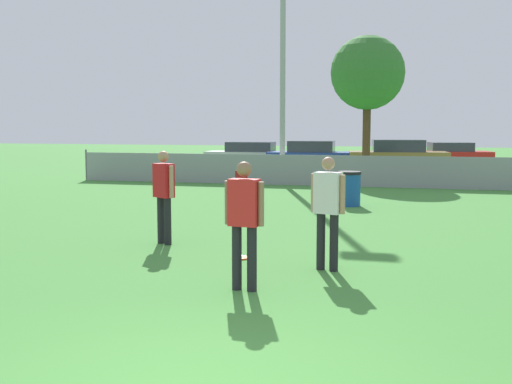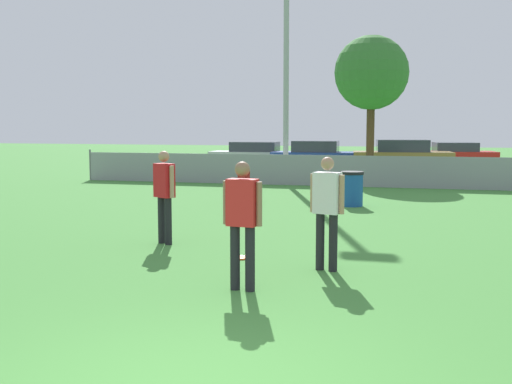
{
  "view_description": "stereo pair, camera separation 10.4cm",
  "coord_description": "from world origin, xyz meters",
  "px_view_note": "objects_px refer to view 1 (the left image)",
  "views": [
    {
      "loc": [
        1.75,
        -4.65,
        2.19
      ],
      "look_at": [
        -0.99,
        5.75,
        1.05
      ],
      "focal_mm": 45.0,
      "sensor_mm": 36.0,
      "label": 1
    },
    {
      "loc": [
        1.85,
        -4.63,
        2.19
      ],
      "look_at": [
        -0.99,
        5.75,
        1.05
      ],
      "focal_mm": 45.0,
      "sensor_mm": 36.0,
      "label": 2
    }
  ],
  "objects_px": {
    "tree_near_pole": "(368,74)",
    "folding_chair_sideline": "(244,185)",
    "light_pole": "(283,21)",
    "player_receiver_white": "(328,205)",
    "parked_car_red": "(450,155)",
    "player_defender_red": "(164,191)",
    "player_thrower_red": "(244,217)",
    "parked_car_blue": "(311,156)",
    "parked_car_silver": "(251,155)",
    "frisbee_disc": "(241,258)",
    "parked_car_tan": "(398,156)",
    "trash_bin": "(349,189)"
  },
  "relations": [
    {
      "from": "tree_near_pole",
      "to": "folding_chair_sideline",
      "type": "bearing_deg",
      "value": -105.42
    },
    {
      "from": "light_pole",
      "to": "player_receiver_white",
      "type": "bearing_deg",
      "value": -74.87
    },
    {
      "from": "folding_chair_sideline",
      "to": "parked_car_red",
      "type": "distance_m",
      "value": 18.1
    },
    {
      "from": "player_defender_red",
      "to": "parked_car_red",
      "type": "relative_size",
      "value": 0.4
    },
    {
      "from": "player_thrower_red",
      "to": "parked_car_red",
      "type": "relative_size",
      "value": 0.4
    },
    {
      "from": "parked_car_blue",
      "to": "parked_car_silver",
      "type": "bearing_deg",
      "value": 163.85
    },
    {
      "from": "tree_near_pole",
      "to": "frisbee_disc",
      "type": "distance_m",
      "value": 16.89
    },
    {
      "from": "folding_chair_sideline",
      "to": "parked_car_red",
      "type": "bearing_deg",
      "value": -88.79
    },
    {
      "from": "tree_near_pole",
      "to": "folding_chair_sideline",
      "type": "xyz_separation_m",
      "value": [
        -2.54,
        -9.22,
        -3.69
      ]
    },
    {
      "from": "player_thrower_red",
      "to": "parked_car_tan",
      "type": "bearing_deg",
      "value": 93.56
    },
    {
      "from": "frisbee_disc",
      "to": "parked_car_tan",
      "type": "height_order",
      "value": "parked_car_tan"
    },
    {
      "from": "player_thrower_red",
      "to": "parked_car_silver",
      "type": "distance_m",
      "value": 23.96
    },
    {
      "from": "frisbee_disc",
      "to": "parked_car_blue",
      "type": "height_order",
      "value": "parked_car_blue"
    },
    {
      "from": "light_pole",
      "to": "parked_car_red",
      "type": "bearing_deg",
      "value": 59.47
    },
    {
      "from": "frisbee_disc",
      "to": "trash_bin",
      "type": "bearing_deg",
      "value": 82.72
    },
    {
      "from": "folding_chair_sideline",
      "to": "parked_car_blue",
      "type": "height_order",
      "value": "parked_car_blue"
    },
    {
      "from": "player_receiver_white",
      "to": "parked_car_red",
      "type": "relative_size",
      "value": 0.4
    },
    {
      "from": "tree_near_pole",
      "to": "parked_car_tan",
      "type": "xyz_separation_m",
      "value": [
        1.09,
        4.18,
        -3.5
      ]
    },
    {
      "from": "frisbee_disc",
      "to": "trash_bin",
      "type": "xyz_separation_m",
      "value": [
        0.93,
        7.31,
        0.46
      ]
    },
    {
      "from": "parked_car_silver",
      "to": "parked_car_tan",
      "type": "bearing_deg",
      "value": -7.63
    },
    {
      "from": "tree_near_pole",
      "to": "player_receiver_white",
      "type": "xyz_separation_m",
      "value": [
        0.92,
        -16.83,
        -3.23
      ]
    },
    {
      "from": "light_pole",
      "to": "parked_car_tan",
      "type": "height_order",
      "value": "light_pole"
    },
    {
      "from": "frisbee_disc",
      "to": "parked_car_silver",
      "type": "relative_size",
      "value": 0.07
    },
    {
      "from": "folding_chair_sideline",
      "to": "parked_car_blue",
      "type": "bearing_deg",
      "value": -67.32
    },
    {
      "from": "player_receiver_white",
      "to": "player_defender_red",
      "type": "bearing_deg",
      "value": 172.67
    },
    {
      "from": "frisbee_disc",
      "to": "parked_car_blue",
      "type": "bearing_deg",
      "value": 96.66
    },
    {
      "from": "light_pole",
      "to": "frisbee_disc",
      "type": "distance_m",
      "value": 14.79
    },
    {
      "from": "light_pole",
      "to": "player_receiver_white",
      "type": "height_order",
      "value": "light_pole"
    },
    {
      "from": "parked_car_silver",
      "to": "parked_car_red",
      "type": "bearing_deg",
      "value": 14.61
    },
    {
      "from": "tree_near_pole",
      "to": "parked_car_red",
      "type": "height_order",
      "value": "tree_near_pole"
    },
    {
      "from": "tree_near_pole",
      "to": "parked_car_red",
      "type": "relative_size",
      "value": 1.35
    },
    {
      "from": "parked_car_blue",
      "to": "parked_car_tan",
      "type": "xyz_separation_m",
      "value": [
        4.05,
        0.07,
        0.04
      ]
    },
    {
      "from": "trash_bin",
      "to": "parked_car_red",
      "type": "distance_m",
      "value": 17.17
    },
    {
      "from": "trash_bin",
      "to": "parked_car_blue",
      "type": "height_order",
      "value": "parked_car_blue"
    },
    {
      "from": "tree_near_pole",
      "to": "player_receiver_white",
      "type": "distance_m",
      "value": 17.17
    },
    {
      "from": "player_defender_red",
      "to": "frisbee_disc",
      "type": "height_order",
      "value": "player_defender_red"
    },
    {
      "from": "player_thrower_red",
      "to": "trash_bin",
      "type": "bearing_deg",
      "value": 94.24
    },
    {
      "from": "player_receiver_white",
      "to": "trash_bin",
      "type": "distance_m",
      "value": 7.83
    },
    {
      "from": "frisbee_disc",
      "to": "parked_car_red",
      "type": "distance_m",
      "value": 24.53
    },
    {
      "from": "player_receiver_white",
      "to": "frisbee_disc",
      "type": "relative_size",
      "value": 5.73
    },
    {
      "from": "player_receiver_white",
      "to": "parked_car_silver",
      "type": "height_order",
      "value": "player_receiver_white"
    },
    {
      "from": "light_pole",
      "to": "parked_car_tan",
      "type": "relative_size",
      "value": 2.19
    },
    {
      "from": "parked_car_blue",
      "to": "parked_car_tan",
      "type": "distance_m",
      "value": 4.05
    },
    {
      "from": "player_thrower_red",
      "to": "frisbee_disc",
      "type": "relative_size",
      "value": 5.73
    },
    {
      "from": "player_thrower_red",
      "to": "parked_car_red",
      "type": "xyz_separation_m",
      "value": [
        3.52,
        26.1,
        -0.34
      ]
    },
    {
      "from": "folding_chair_sideline",
      "to": "parked_car_blue",
      "type": "distance_m",
      "value": 13.35
    },
    {
      "from": "player_thrower_red",
      "to": "parked_car_blue",
      "type": "relative_size",
      "value": 0.41
    },
    {
      "from": "tree_near_pole",
      "to": "parked_car_red",
      "type": "distance_m",
      "value": 9.3
    },
    {
      "from": "player_receiver_white",
      "to": "parked_car_silver",
      "type": "bearing_deg",
      "value": 123.82
    },
    {
      "from": "folding_chair_sideline",
      "to": "player_thrower_red",
      "type": "bearing_deg",
      "value": 126.8
    }
  ]
}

